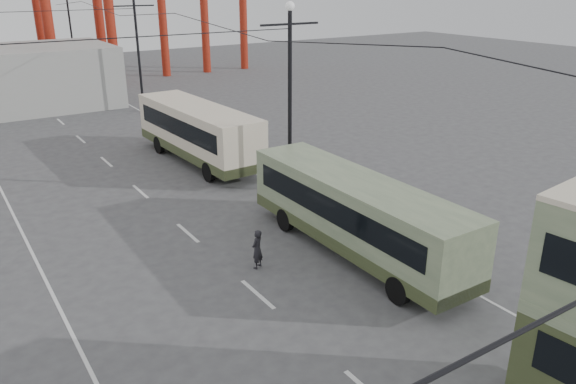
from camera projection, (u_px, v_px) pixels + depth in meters
road_markings at (159, 205)px, 27.21m from camera, size 12.52×120.00×0.01m
lamp_post_mid at (290, 101)px, 27.51m from camera, size 3.20×0.44×9.32m
lamp_post_far at (138, 53)px, 44.72m from camera, size 3.20×0.44×9.32m
lamp_post_distant at (71, 32)px, 61.92m from camera, size 3.20×0.44×9.32m
single_decker_green at (356, 213)px, 21.88m from camera, size 2.56×11.02×3.11m
single_decker_cream at (198, 131)px, 33.01m from camera, size 3.24×10.94×3.37m
pedestrian at (257, 249)px, 21.10m from camera, size 0.67×0.60×1.54m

